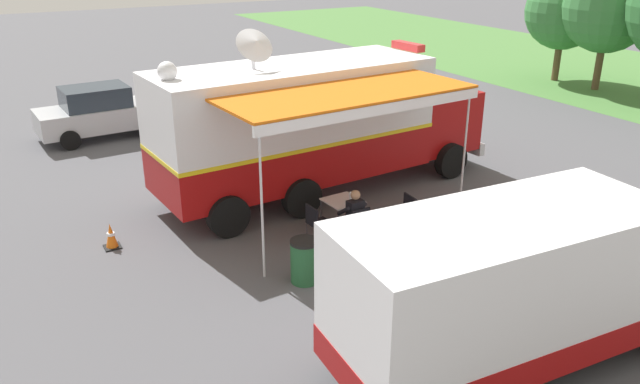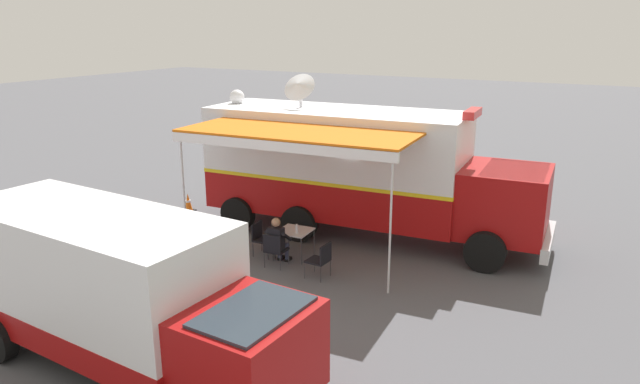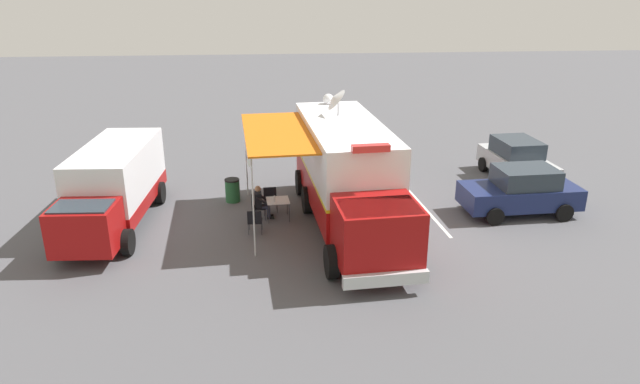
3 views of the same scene
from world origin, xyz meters
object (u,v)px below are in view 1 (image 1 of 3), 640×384
Objects in this scene: support_truck at (525,287)px; car_behind_truck at (100,112)px; seated_responder at (353,214)px; trash_bin at (305,261)px; water_bottle at (351,197)px; folding_chair_beside_table at (316,220)px; folding_table at (343,202)px; traffic_cone at (111,236)px; folding_chair_at_table at (358,222)px; car_far_corner at (219,108)px; command_truck at (319,121)px; folding_chair_spare_by_truck at (405,211)px.

car_behind_truck is (-15.98, -3.33, -0.51)m from support_truck.
seated_responder is 1.37× the size of trash_bin.
water_bottle is 0.26× the size of folding_chair_beside_table.
folding_table is 1.47× the size of traffic_cone.
folding_chair_beside_table reaches higher than folding_table.
trash_bin is at bearing -155.27° from support_truck.
folding_chair_at_table is at bearing 63.29° from traffic_cone.
folding_table is 0.98× the size of folding_chair_at_table.
car_far_corner reaches higher than folding_chair_beside_table.
trash_bin is (0.92, -1.83, -0.06)m from folding_chair_at_table.
traffic_cone is 0.13× the size of car_behind_truck.
support_truck reaches higher than car_far_corner.
trash_bin is 1.57× the size of traffic_cone.
folding_chair_at_table is at bearing -18.82° from water_bottle.
folding_chair_at_table and folding_chair_beside_table have the same top height.
support_truck is (3.93, 1.81, 0.93)m from trash_bin.
trash_bin is (1.11, -1.81, -0.20)m from seated_responder.
command_truck is at bearing 3.57° from car_far_corner.
support_truck is at bearing -2.54° from water_bottle.
traffic_cone is at bearing -111.72° from folding_chair_spare_by_truck.
folding_chair_spare_by_truck is (3.20, 0.52, -1.43)m from command_truck.
trash_bin is (1.72, -1.92, -0.22)m from folding_table.
car_far_corner reaches higher than folding_chair_spare_by_truck.
car_behind_truck reaches higher than traffic_cone.
folding_chair_beside_table is 0.70× the size of seated_responder.
folding_chair_spare_by_truck is (0.01, 1.31, 0.00)m from folding_chair_at_table.
car_far_corner is (-9.00, 0.14, 0.05)m from water_bottle.
folding_table is at bearing 131.92° from trash_bin.
car_far_corner is (-14.53, 0.39, -0.51)m from support_truck.
folding_chair_at_table reaches higher than traffic_cone.
folding_chair_at_table is at bearing 179.83° from support_truck.
folding_chair_beside_table reaches higher than traffic_cone.
support_truck is at bearing -1.53° from car_far_corner.
folding_chair_at_table is at bearing -90.36° from folding_chair_spare_by_truck.
trash_bin is at bearing -58.48° from seated_responder.
folding_table is 3.81× the size of water_bottle.
folding_table is 0.20× the size of car_far_corner.
car_far_corner is at bearing -174.51° from folding_chair_spare_by_truck.
car_far_corner reaches higher than folding_table.
folding_chair_spare_by_truck reaches higher than traffic_cone.
folding_table is at bearing 107.40° from folding_chair_beside_table.
water_bottle is 0.18× the size of seated_responder.
folding_chair_at_table is at bearing -2.22° from car_far_corner.
folding_table is at bearing 71.57° from traffic_cone.
folding_chair_spare_by_truck is at bearing 5.49° from car_far_corner.
folding_table is at bearing -131.36° from water_bottle.
traffic_cone is (-1.78, -5.12, -0.55)m from water_bottle.
trash_bin is 12.15m from car_behind_truck.
command_truck is at bearing 165.18° from seated_responder.
folding_chair_spare_by_truck is at bearing 164.77° from support_truck.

